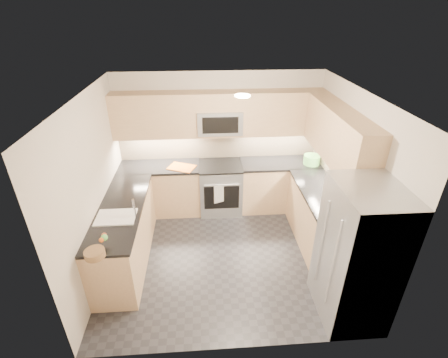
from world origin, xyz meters
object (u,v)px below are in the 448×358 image
(refrigerator, at_px, (357,255))
(cutting_board, at_px, (182,167))
(gas_range, at_px, (220,188))
(microwave, at_px, (220,121))
(utensil_bowl, at_px, (312,160))
(fruit_basket, at_px, (95,254))

(refrigerator, bearing_deg, cutting_board, 132.28)
(gas_range, xyz_separation_m, refrigerator, (1.45, -2.43, 0.45))
(microwave, bearing_deg, refrigerator, -60.38)
(gas_range, distance_m, utensil_bowl, 1.72)
(fruit_basket, bearing_deg, utensil_bowl, 34.44)
(utensil_bowl, bearing_deg, fruit_basket, -145.56)
(microwave, xyz_separation_m, refrigerator, (1.45, -2.55, -0.80))
(gas_range, xyz_separation_m, cutting_board, (-0.69, -0.08, 0.49))
(refrigerator, bearing_deg, utensil_bowl, 85.68)
(gas_range, xyz_separation_m, microwave, (0.00, 0.12, 1.24))
(refrigerator, bearing_deg, microwave, 119.62)
(gas_range, height_order, refrigerator, refrigerator)
(gas_range, height_order, fruit_basket, fruit_basket)
(utensil_bowl, distance_m, fruit_basket, 3.87)
(gas_range, distance_m, microwave, 1.25)
(refrigerator, distance_m, cutting_board, 3.17)
(microwave, height_order, cutting_board, microwave)
(cutting_board, xyz_separation_m, fruit_basket, (-0.88, -2.20, 0.04))
(utensil_bowl, distance_m, cutting_board, 2.31)
(microwave, distance_m, fruit_basket, 2.96)
(refrigerator, relative_size, cutting_board, 4.04)
(gas_range, xyz_separation_m, utensil_bowl, (1.63, -0.09, 0.57))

